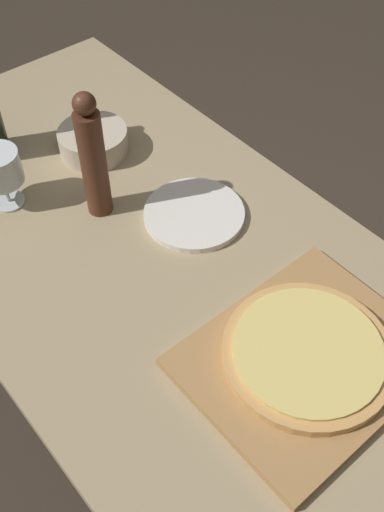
% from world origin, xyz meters
% --- Properties ---
extents(ground_plane, '(12.00, 12.00, 0.00)m').
position_xyz_m(ground_plane, '(0.00, 0.00, 0.00)').
color(ground_plane, '#382D23').
extents(dining_table, '(0.73, 1.61, 0.73)m').
position_xyz_m(dining_table, '(0.00, 0.00, 0.64)').
color(dining_table, '#9E8966').
rests_on(dining_table, ground_plane).
extents(cutting_board, '(0.38, 0.31, 0.02)m').
position_xyz_m(cutting_board, '(0.04, -0.30, 0.74)').
color(cutting_board, '#A87A47').
rests_on(cutting_board, dining_table).
extents(pizza, '(0.28, 0.28, 0.02)m').
position_xyz_m(pizza, '(0.04, -0.30, 0.76)').
color(pizza, tan).
rests_on(pizza, cutting_board).
extents(pepper_mill, '(0.05, 0.05, 0.28)m').
position_xyz_m(pepper_mill, '(-0.01, 0.22, 0.87)').
color(pepper_mill, '#4C2819').
rests_on(pepper_mill, dining_table).
extents(small_bowl, '(0.15, 0.15, 0.06)m').
position_xyz_m(small_bowl, '(0.08, 0.38, 0.76)').
color(small_bowl, beige).
rests_on(small_bowl, dining_table).
extents(dinner_plate, '(0.21, 0.21, 0.01)m').
position_xyz_m(dinner_plate, '(0.12, 0.08, 0.74)').
color(dinner_plate, silver).
rests_on(dinner_plate, dining_table).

